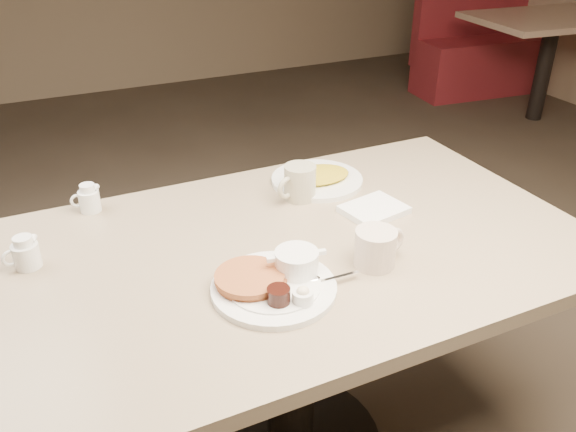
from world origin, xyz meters
name	(u,v)px	position (x,y,z in m)	size (l,w,h in m)	color
diner_table	(291,298)	(0.00, 0.00, 0.58)	(1.50, 0.90, 0.75)	tan
main_plate	(275,280)	(-0.11, -0.15, 0.77)	(0.36, 0.32, 0.07)	white
coffee_mug_near	(377,247)	(0.14, -0.16, 0.80)	(0.15, 0.11, 0.09)	beige
napkin	(374,210)	(0.27, 0.05, 0.76)	(0.18, 0.16, 0.02)	white
coffee_mug_far	(299,183)	(0.12, 0.21, 0.80)	(0.14, 0.11, 0.10)	#B9B599
creamer_left	(25,253)	(-0.60, 0.17, 0.79)	(0.09, 0.07, 0.08)	white
creamer_right	(89,199)	(-0.43, 0.39, 0.79)	(0.09, 0.07, 0.08)	white
hash_plate	(317,178)	(0.22, 0.28, 0.76)	(0.29, 0.29, 0.04)	white
booth_back_right	(487,44)	(3.02, 2.60, 0.41)	(1.25, 1.42, 1.12)	maroon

